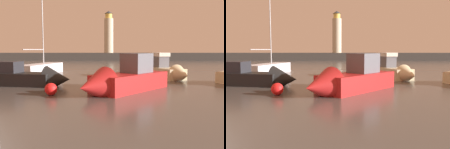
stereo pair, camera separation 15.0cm
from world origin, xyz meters
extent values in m
plane|color=#4C4742|center=(0.00, 32.57, 0.00)|extent=(220.00, 220.00, 0.00)
cube|color=#423F3D|center=(0.00, 65.14, 0.99)|extent=(76.78, 5.45, 1.99)
cylinder|color=beige|center=(-1.70, 65.14, 6.51)|extent=(2.40, 2.40, 9.04)
cylinder|color=#F2CC59|center=(-1.70, 65.14, 11.66)|extent=(1.80, 1.80, 1.27)
cone|color=#33383D|center=(-1.70, 65.14, 12.65)|extent=(2.16, 2.16, 0.72)
cube|color=black|center=(-8.22, 18.13, 0.49)|extent=(5.90, 3.02, 0.97)
cone|color=black|center=(-4.93, 17.55, 0.53)|extent=(2.19, 2.29, 2.00)
cube|color=#232328|center=(-9.09, 18.29, 1.41)|extent=(2.27, 1.86, 0.88)
cube|color=beige|center=(4.23, 23.27, 0.51)|extent=(3.52, 5.64, 1.02)
cone|color=beige|center=(5.28, 20.33, 0.56)|extent=(2.21, 2.15, 1.76)
cube|color=#595960|center=(3.95, 24.05, 1.56)|extent=(1.76, 2.34, 1.08)
cube|color=silver|center=(3.95, 24.05, 2.29)|extent=(1.94, 2.58, 0.38)
cube|color=#B21E1E|center=(0.47, 15.73, 0.58)|extent=(5.69, 6.01, 1.16)
cone|color=#B21E1E|center=(-1.90, 13.06, 0.64)|extent=(3.02, 3.01, 2.20)
cube|color=#595960|center=(0.91, 16.24, 1.84)|extent=(2.41, 2.44, 1.35)
cube|color=silver|center=(-9.00, 26.99, 0.58)|extent=(3.76, 7.71, 1.16)
cylinder|color=#B7B7BC|center=(-8.83, 27.71, 5.69)|extent=(0.12, 0.12, 9.04)
cylinder|color=#B7B7BC|center=(-9.31, 25.72, 2.79)|extent=(1.05, 4.00, 0.09)
sphere|color=red|center=(-4.54, 13.74, 0.38)|extent=(0.75, 0.75, 0.75)
camera|label=1|loc=(-0.82, -1.01, 2.74)|focal=39.42mm
camera|label=2|loc=(-0.67, -1.01, 2.74)|focal=39.42mm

